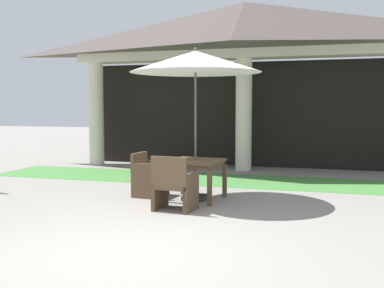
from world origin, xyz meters
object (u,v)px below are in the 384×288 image
Objects in this scene: patio_umbrella_near_foreground at (195,63)px; patio_chair_near_foreground_west at (149,175)px; terracotta_urn at (137,179)px; patio_chair_near_foreground_south at (174,186)px; patio_table_near_foreground at (195,165)px.

patio_chair_near_foreground_west is (-0.94, 0.08, -2.08)m from patio_umbrella_near_foreground.
patio_umbrella_near_foreground reaches higher than terracotta_urn.
terracotta_urn is at bearing 132.58° from patio_chair_near_foreground_south.
patio_table_near_foreground is 0.98m from patio_chair_near_foreground_south.
patio_chair_near_foreground_west is 2.05× the size of terracotta_urn.
patio_table_near_foreground is 1.21× the size of patio_chair_near_foreground_west.
patio_chair_near_foreground_south is at bearing 44.70° from patio_chair_near_foreground_west.
patio_chair_near_foreground_west is at bearing 174.94° from patio_table_near_foreground.
patio_umbrella_near_foreground reaches higher than patio_chair_near_foreground_south.
terracotta_urn is at bearing -140.01° from patio_chair_near_foreground_west.
patio_umbrella_near_foreground is at bearing 90.00° from patio_chair_near_foreground_west.
terracotta_urn is (-0.63, 0.91, -0.24)m from patio_chair_near_foreground_west.
patio_chair_near_foreground_south is 1.10× the size of patio_chair_near_foreground_west.
patio_umbrella_near_foreground is 3.03× the size of patio_chair_near_foreground_south.
patio_chair_near_foreground_west is at bearing 134.70° from patio_chair_near_foreground_south.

